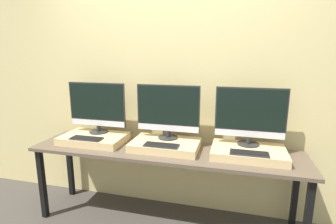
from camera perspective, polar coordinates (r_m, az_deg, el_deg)
wall_back at (r=2.62m, az=1.26°, el=6.01°), size 8.00×0.04×2.60m
workbench at (r=2.44m, az=-0.78°, el=-9.70°), size 2.48×0.57×0.74m
wooden_riser_left at (r=2.71m, az=-15.80°, el=-5.56°), size 0.62×0.40×0.07m
monitor_left at (r=2.72m, az=-15.17°, el=1.21°), size 0.60×0.19×0.51m
keyboard_left at (r=2.59m, az=-17.34°, el=-5.51°), size 0.30×0.12×0.01m
wooden_riser_center at (r=2.43m, az=-0.59°, el=-7.16°), size 0.62×0.40×0.07m
monitor_center at (r=2.44m, az=-0.01°, el=0.38°), size 0.60×0.19×0.51m
keyboard_center at (r=2.30m, az=-1.47°, el=-7.23°), size 0.30×0.12×0.01m
wooden_riser_right at (r=2.36m, az=17.06°, el=-8.39°), size 0.62×0.40×0.07m
monitor_right at (r=2.37m, az=17.46°, el=-0.59°), size 0.60×0.19×0.51m
keyboard_right at (r=2.22m, az=17.25°, el=-8.55°), size 0.30×0.12×0.01m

